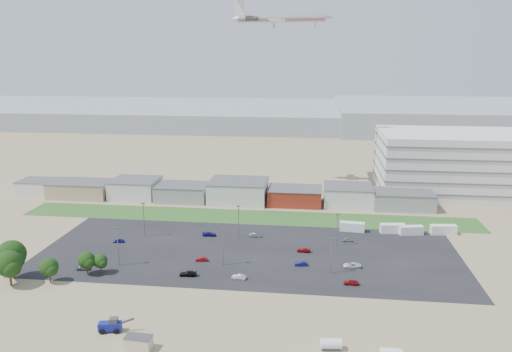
% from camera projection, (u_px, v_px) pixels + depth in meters
% --- Properties ---
extents(ground, '(700.00, 700.00, 0.00)m').
position_uv_depth(ground, '(218.00, 281.00, 125.58)').
color(ground, '#8A7958').
rests_on(ground, ground).
extents(parking_lot, '(120.00, 50.00, 0.01)m').
position_uv_depth(parking_lot, '(249.00, 252.00, 144.29)').
color(parking_lot, black).
rests_on(parking_lot, ground).
extents(grass_strip, '(160.00, 16.00, 0.02)m').
position_uv_depth(grass_strip, '(247.00, 217.00, 175.76)').
color(grass_strip, '#2C5A22').
rests_on(grass_strip, ground).
extents(hills_backdrop, '(700.00, 200.00, 9.00)m').
position_uv_depth(hills_backdrop, '(337.00, 117.00, 423.79)').
color(hills_backdrop, gray).
rests_on(hills_backdrop, ground).
extents(building_row, '(170.00, 20.00, 8.00)m').
position_uv_depth(building_row, '(211.00, 190.00, 195.18)').
color(building_row, silver).
rests_on(building_row, ground).
extents(parking_garage, '(80.00, 40.00, 25.00)m').
position_uv_depth(parking_garage, '(479.00, 163.00, 203.68)').
color(parking_garage, silver).
rests_on(parking_garage, ground).
extents(portable_shed, '(5.42, 3.12, 2.63)m').
position_uv_depth(portable_shed, '(139.00, 342.00, 96.17)').
color(portable_shed, beige).
rests_on(portable_shed, ground).
extents(telehandler, '(7.67, 3.69, 3.06)m').
position_uv_depth(telehandler, '(110.00, 325.00, 102.08)').
color(telehandler, navy).
rests_on(telehandler, ground).
extents(storage_tank_nw, '(4.29, 2.52, 2.44)m').
position_uv_depth(storage_tank_nw, '(331.00, 344.00, 95.91)').
color(storage_tank_nw, silver).
rests_on(storage_tank_nw, ground).
extents(box_trailer_a, '(8.07, 3.32, 2.94)m').
position_uv_depth(box_trailer_a, '(352.00, 227.00, 161.04)').
color(box_trailer_a, silver).
rests_on(box_trailer_a, ground).
extents(box_trailer_b, '(8.10, 3.43, 2.95)m').
position_uv_depth(box_trailer_b, '(393.00, 228.00, 159.45)').
color(box_trailer_b, silver).
rests_on(box_trailer_b, ground).
extents(box_trailer_c, '(7.80, 3.79, 2.81)m').
position_uv_depth(box_trailer_c, '(411.00, 230.00, 157.92)').
color(box_trailer_c, silver).
rests_on(box_trailer_c, ground).
extents(box_trailer_d, '(8.23, 3.35, 3.00)m').
position_uv_depth(box_trailer_d, '(443.00, 230.00, 158.20)').
color(box_trailer_d, silver).
rests_on(box_trailer_d, ground).
extents(tree_far_left, '(7.69, 7.69, 11.54)m').
position_uv_depth(tree_far_left, '(12.00, 257.00, 125.49)').
color(tree_far_left, black).
rests_on(tree_far_left, ground).
extents(tree_left, '(6.89, 6.89, 10.33)m').
position_uv_depth(tree_left, '(9.00, 266.00, 121.67)').
color(tree_left, black).
rests_on(tree_left, ground).
extents(tree_mid, '(4.87, 4.87, 7.31)m').
position_uv_depth(tree_mid, '(49.00, 269.00, 123.87)').
color(tree_mid, black).
rests_on(tree_mid, ground).
extents(tree_right, '(4.64, 4.64, 6.96)m').
position_uv_depth(tree_right, '(87.00, 262.00, 128.60)').
color(tree_right, black).
rests_on(tree_right, ground).
extents(tree_near, '(3.94, 3.94, 5.91)m').
position_uv_depth(tree_near, '(100.00, 262.00, 129.41)').
color(tree_near, black).
rests_on(tree_near, ground).
extents(lightpole_front_l, '(1.26, 0.52, 10.71)m').
position_uv_depth(lightpole_front_l, '(118.00, 247.00, 133.73)').
color(lightpole_front_l, slate).
rests_on(lightpole_front_l, ground).
extents(lightpole_front_m, '(1.20, 0.50, 10.23)m').
position_uv_depth(lightpole_front_m, '(223.00, 247.00, 133.94)').
color(lightpole_front_m, slate).
rests_on(lightpole_front_m, ground).
extents(lightpole_front_r, '(1.13, 0.47, 9.65)m').
position_uv_depth(lightpole_front_r, '(331.00, 256.00, 129.03)').
color(lightpole_front_r, slate).
rests_on(lightpole_front_r, ground).
extents(lightpole_back_l, '(1.28, 0.53, 10.88)m').
position_uv_depth(lightpole_back_l, '(144.00, 220.00, 155.52)').
color(lightpole_back_l, slate).
rests_on(lightpole_back_l, ground).
extents(lightpole_back_m, '(1.21, 0.50, 10.30)m').
position_uv_depth(lightpole_back_m, '(238.00, 222.00, 154.57)').
color(lightpole_back_m, slate).
rests_on(lightpole_back_m, ground).
extents(lightpole_back_r, '(1.15, 0.48, 9.79)m').
position_uv_depth(lightpole_back_r, '(337.00, 230.00, 147.98)').
color(lightpole_back_r, slate).
rests_on(lightpole_back_r, ground).
extents(airliner, '(44.32, 31.00, 12.80)m').
position_uv_depth(airliner, '(281.00, 19.00, 202.79)').
color(airliner, silver).
extents(parked_car_0, '(4.90, 2.57, 1.32)m').
position_uv_depth(parked_car_0, '(352.00, 265.00, 133.28)').
color(parked_car_0, silver).
rests_on(parked_car_0, ground).
extents(parked_car_1, '(3.65, 1.69, 1.16)m').
position_uv_depth(parked_car_1, '(301.00, 264.00, 134.53)').
color(parked_car_1, navy).
rests_on(parked_car_1, ground).
extents(parked_car_2, '(3.71, 1.49, 1.26)m').
position_uv_depth(parked_car_2, '(351.00, 282.00, 123.31)').
color(parked_car_2, maroon).
rests_on(parked_car_2, ground).
extents(parked_car_3, '(4.55, 2.02, 1.30)m').
position_uv_depth(parked_car_3, '(188.00, 274.00, 128.26)').
color(parked_car_3, black).
rests_on(parked_car_3, ground).
extents(parked_car_4, '(3.52, 1.53, 1.13)m').
position_uv_depth(parked_car_4, '(202.00, 259.00, 137.56)').
color(parked_car_4, maroon).
rests_on(parked_car_4, ground).
extents(parked_car_5, '(3.40, 1.52, 1.14)m').
position_uv_depth(parked_car_5, '(119.00, 241.00, 151.37)').
color(parked_car_5, navy).
rests_on(parked_car_5, ground).
extents(parked_car_6, '(4.44, 2.00, 1.26)m').
position_uv_depth(parked_car_6, '(209.00, 234.00, 156.87)').
color(parked_car_6, navy).
rests_on(parked_car_6, ground).
extents(parked_car_8, '(3.31, 1.67, 1.08)m').
position_uv_depth(parked_car_8, '(348.00, 240.00, 152.14)').
color(parked_car_8, '#A5A5AA').
rests_on(parked_car_8, ground).
extents(parked_car_10, '(3.93, 1.91, 1.10)m').
position_uv_depth(parked_car_10, '(84.00, 268.00, 131.90)').
color(parked_car_10, '#595B5E').
rests_on(parked_car_10, ground).
extents(parked_car_11, '(3.96, 1.78, 1.26)m').
position_uv_depth(parked_car_11, '(256.00, 235.00, 155.84)').
color(parked_car_11, '#A5A5AA').
rests_on(parked_car_11, ground).
extents(parked_car_12, '(4.02, 1.98, 1.12)m').
position_uv_depth(parked_car_12, '(304.00, 250.00, 143.98)').
color(parked_car_12, maroon).
rests_on(parked_car_12, ground).
extents(parked_car_13, '(3.74, 1.57, 1.20)m').
position_uv_depth(parked_car_13, '(239.00, 277.00, 126.52)').
color(parked_car_13, silver).
rests_on(parked_car_13, ground).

